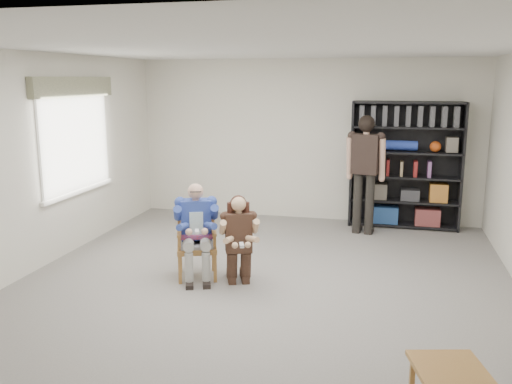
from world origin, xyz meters
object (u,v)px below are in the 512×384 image
(bookshelf, at_px, (405,165))
(standing_man, at_px, (365,176))
(armchair, at_px, (197,242))
(kneeling_woman, at_px, (239,241))
(seated_man, at_px, (197,231))

(bookshelf, distance_m, standing_man, 0.86)
(bookshelf, bearing_deg, standing_man, -137.92)
(armchair, bearing_deg, standing_man, 31.58)
(armchair, distance_m, kneeling_woman, 0.60)
(armchair, xyz_separation_m, standing_man, (1.93, 2.51, 0.48))
(armchair, distance_m, standing_man, 3.20)
(seated_man, relative_size, standing_man, 0.64)
(seated_man, bearing_deg, bookshelf, 29.38)
(armchair, relative_size, standing_man, 0.49)
(seated_man, height_order, standing_man, standing_man)
(kneeling_woman, height_order, standing_man, standing_man)
(armchair, height_order, standing_man, standing_man)
(seated_man, height_order, bookshelf, bookshelf)
(armchair, height_order, seated_man, seated_man)
(armchair, xyz_separation_m, kneeling_woman, (0.58, -0.12, 0.09))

